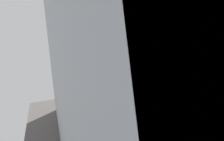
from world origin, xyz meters
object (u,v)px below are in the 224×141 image
(toilet, at_px, (129,89))
(toothbrush_cup, at_px, (69,78))
(vanity_sink_left, at_px, (85,96))
(shower_tray, at_px, (224,79))
(soap_dispenser, at_px, (95,74))

(toilet, bearing_deg, toothbrush_cup, 173.61)
(vanity_sink_left, height_order, toothbrush_cup, toothbrush_cup)
(vanity_sink_left, relative_size, shower_tray, 0.39)
(soap_dispenser, xyz_separation_m, shower_tray, (3.64, -0.65, -0.40))
(toothbrush_cup, relative_size, soap_dispenser, 1.09)
(shower_tray, bearing_deg, vanity_sink_left, 173.09)
(toilet, relative_size, soap_dispenser, 5.36)
(toilet, distance_m, shower_tray, 2.84)
(toilet, height_order, shower_tray, shower_tray)
(toothbrush_cup, xyz_separation_m, shower_tray, (4.24, -0.64, -0.38))
(toothbrush_cup, bearing_deg, toilet, -6.39)
(soap_dispenser, relative_size, shower_tray, 0.10)
(vanity_sink_left, height_order, shower_tray, shower_tray)
(toilet, distance_m, soap_dispenser, 0.98)
(toothbrush_cup, bearing_deg, soap_dispenser, 0.95)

